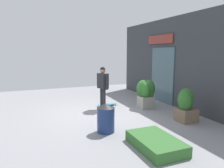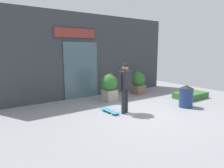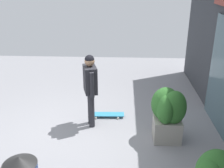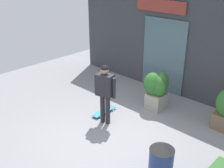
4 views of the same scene
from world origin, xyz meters
The scene contains 4 objects.
ground_plane centered at (0.00, 0.00, 0.00)m, with size 12.00×12.00×0.00m, color gray.
skateboarder centered at (-0.46, 0.27, 1.04)m, with size 0.61×0.37×1.69m.
skateboard centered at (-0.84, 0.61, 0.06)m, with size 0.29×0.84×0.08m.
planter_box_left centered at (0.06, 1.91, 0.67)m, with size 0.73×0.69×1.16m.
Camera 3 is at (4.90, 1.01, 3.23)m, focal length 42.47 mm.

